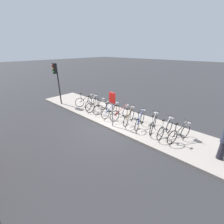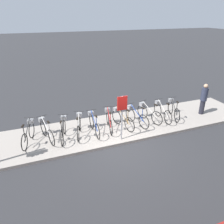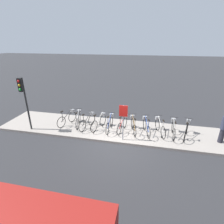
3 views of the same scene
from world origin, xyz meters
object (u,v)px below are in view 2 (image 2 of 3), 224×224
object	(u,v)px
parked_bicycle_2	(63,129)
sign_post	(122,111)
parked_bicycle_0	(28,133)
parked_bicycle_1	(46,130)
parked_bicycle_7	(136,116)
parked_bicycle_9	(162,111)
parked_bicycle_10	(173,109)
parked_bicycle_8	(148,113)
pedestrian	(204,98)
parked_bicycle_5	(109,120)
parked_bicycle_4	(94,124)
parked_bicycle_3	(79,125)
parked_bicycle_6	(122,118)

from	to	relation	value
parked_bicycle_2	sign_post	distance (m)	2.71
parked_bicycle_0	parked_bicycle_1	bearing A→B (deg)	-1.28
parked_bicycle_2	parked_bicycle_7	xyz separation A→B (m)	(3.56, 0.05, 0.00)
parked_bicycle_9	parked_bicycle_10	bearing A→B (deg)	1.69
parked_bicycle_7	parked_bicycle_8	xyz separation A→B (m)	(0.76, 0.12, 0.00)
parked_bicycle_10	pedestrian	size ratio (longest dim) A/B	0.97
sign_post	parked_bicycle_5	bearing A→B (deg)	99.02
parked_bicycle_7	parked_bicycle_9	world-z (taller)	same
parked_bicycle_4	parked_bicycle_9	size ratio (longest dim) A/B	1.00
parked_bicycle_0	parked_bicycle_7	bearing A→B (deg)	-1.52
parked_bicycle_0	parked_bicycle_3	xyz separation A→B (m)	(2.14, -0.12, 0.00)
parked_bicycle_2	parked_bicycle_0	bearing A→B (deg)	172.80
parked_bicycle_9	pedestrian	xyz separation A→B (m)	(2.42, -0.21, 0.44)
parked_bicycle_0	parked_bicycle_3	world-z (taller)	same
parked_bicycle_4	parked_bicycle_7	distance (m)	2.17
parked_bicycle_1	parked_bicycle_7	bearing A→B (deg)	-1.57
parked_bicycle_5	parked_bicycle_9	world-z (taller)	same
parked_bicycle_7	pedestrian	size ratio (longest dim) A/B	0.98
parked_bicycle_0	parked_bicycle_9	size ratio (longest dim) A/B	0.96
sign_post	parked_bicycle_2	bearing A→B (deg)	156.61
parked_bicycle_1	parked_bicycle_0	bearing A→B (deg)	178.72
parked_bicycle_6	sign_post	xyz separation A→B (m)	(-0.46, -1.06, 0.92)
parked_bicycle_8	parked_bicycle_9	distance (m)	0.75
pedestrian	parked_bicycle_10	bearing A→B (deg)	172.45
parked_bicycle_3	parked_bicycle_7	size ratio (longest dim) A/B	0.99
parked_bicycle_2	parked_bicycle_8	world-z (taller)	same
parked_bicycle_1	parked_bicycle_8	world-z (taller)	same
parked_bicycle_4	parked_bicycle_0	bearing A→B (deg)	176.32
parked_bicycle_4	parked_bicycle_8	size ratio (longest dim) A/B	1.04
parked_bicycle_6	pedestrian	size ratio (longest dim) A/B	0.98
parked_bicycle_3	parked_bicycle_6	xyz separation A→B (m)	(2.09, -0.02, 0.00)
parked_bicycle_1	parked_bicycle_5	xyz separation A→B (m)	(2.87, -0.07, 0.00)
parked_bicycle_0	parked_bicycle_1	world-z (taller)	same
parked_bicycle_7	parked_bicycle_10	bearing A→B (deg)	1.24
parked_bicycle_8	pedestrian	xyz separation A→B (m)	(3.17, -0.30, 0.44)
parked_bicycle_1	parked_bicycle_8	bearing A→B (deg)	0.04
parked_bicycle_7	parked_bicycle_1	bearing A→B (deg)	178.43
parked_bicycle_2	parked_bicycle_9	bearing A→B (deg)	0.85
parked_bicycle_3	parked_bicycle_5	distance (m)	1.45
parked_bicycle_1	parked_bicycle_3	xyz separation A→B (m)	(1.42, -0.10, 0.00)
parked_bicycle_10	pedestrian	world-z (taller)	pedestrian
parked_bicycle_2	parked_bicycle_3	world-z (taller)	same
parked_bicycle_9	parked_bicycle_1	bearing A→B (deg)	179.11
parked_bicycle_0	parked_bicycle_10	size ratio (longest dim) A/B	0.99
parked_bicycle_0	parked_bicycle_10	bearing A→B (deg)	-0.67
parked_bicycle_4	parked_bicycle_6	world-z (taller)	same
parked_bicycle_1	parked_bicycle_4	xyz separation A→B (m)	(2.10, -0.17, 0.00)
parked_bicycle_1	parked_bicycle_7	size ratio (longest dim) A/B	1.00
parked_bicycle_0	parked_bicycle_3	distance (m)	2.15
parked_bicycle_2	sign_post	bearing A→B (deg)	-23.39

